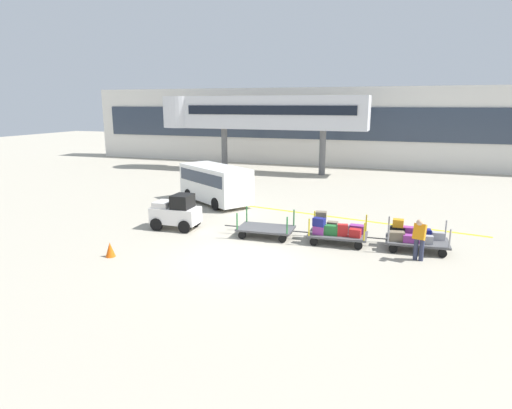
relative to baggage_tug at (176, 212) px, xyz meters
The scene contains 11 objects.
ground_plane 4.94m from the baggage_tug, 33.71° to the right, with size 120.00×120.00×0.00m, color #A8A08E.
apron_lead_line 7.43m from the baggage_tug, 37.36° to the left, with size 14.90×0.20×0.01m, color yellow.
terminal_building 23.77m from the baggage_tug, 80.09° to the left, with size 50.20×2.51×6.90m.
jet_bridge 17.93m from the baggage_tug, 98.72° to the left, with size 17.26×3.00×6.10m.
baggage_tug is the anchor object (origin of this frame).
baggage_cart_lead 4.18m from the baggage_tug, ahead, with size 3.03×1.50×1.10m.
baggage_cart_middle 7.09m from the baggage_tug, ahead, with size 3.03×1.50×1.18m.
baggage_cart_tail 10.04m from the baggage_tug, ahead, with size 3.03×1.50×1.10m.
baggage_handler 10.22m from the baggage_tug, ahead, with size 0.49×0.51×1.56m.
shuttle_van 5.36m from the baggage_tug, 95.52° to the left, with size 5.05×4.25×2.10m.
safety_cone_near 4.14m from the baggage_tug, 96.29° to the right, with size 0.36×0.36×0.55m, color #EA590F.
Camera 1 is at (5.56, -13.91, 5.48)m, focal length 30.59 mm.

